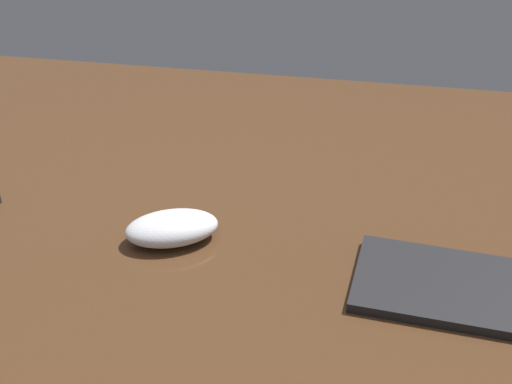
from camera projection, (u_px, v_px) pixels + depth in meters
The scene contains 2 objects.
desk at pixel (210, 236), 106.31cm from camera, with size 140.00×84.00×2.00cm, color #4C301C.
computer_mouse at pixel (172, 228), 102.94cm from camera, with size 11.31×6.15×3.62cm, color silver.
Camera 1 is at (18.39, -81.88, 66.75)cm, focal length 59.89 mm.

